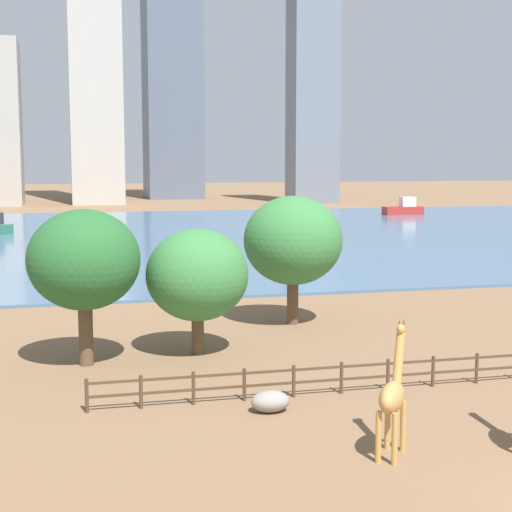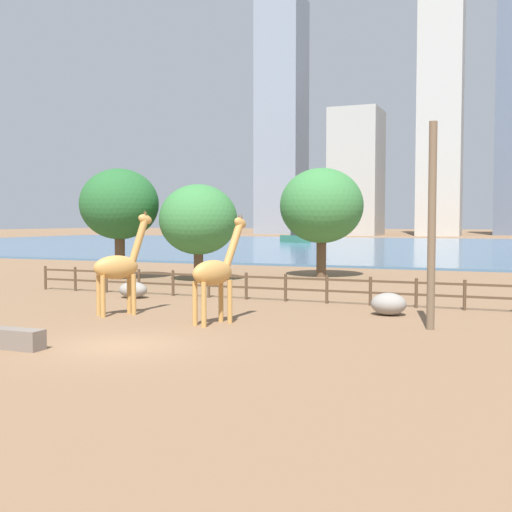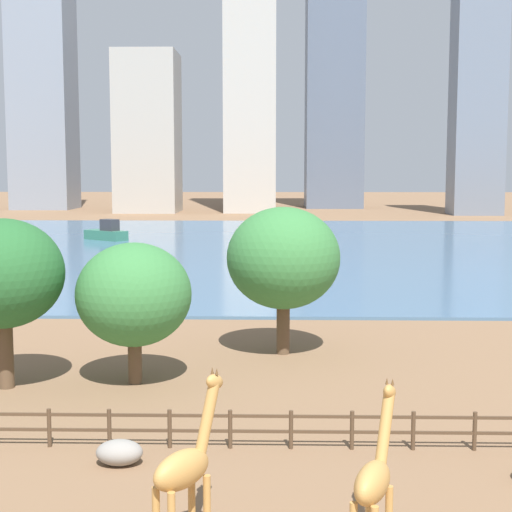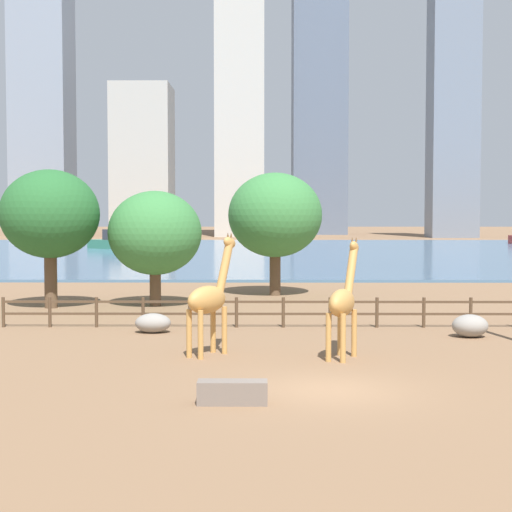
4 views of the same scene
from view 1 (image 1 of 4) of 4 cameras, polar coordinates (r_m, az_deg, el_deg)
name	(u,v)px [view 1 (image 1 of 4)]	position (r m, az deg, el deg)	size (l,w,h in m)	color
ground_plane	(176,234)	(98.41, -5.81, 1.60)	(400.00, 400.00, 0.00)	brown
harbor_water	(180,236)	(95.44, -5.56, 1.49)	(180.00, 86.00, 0.20)	#476B8C
giraffe_tall	(393,396)	(25.61, 9.91, -9.98)	(1.89, 2.34, 4.23)	#C18C47
boulder_by_pole	(270,401)	(29.82, 1.04, -10.53)	(1.47, 1.07, 0.80)	gray
enclosure_fence	(400,371)	(33.04, 10.41, -8.23)	(26.12, 0.14, 1.30)	#4C3826
tree_left_large	(293,241)	(44.41, 2.71, 1.11)	(5.61, 5.61, 7.34)	brown
tree_center_broad	(84,260)	(36.25, -12.41, -0.32)	(5.10, 5.10, 7.18)	brown
tree_right_tall	(197,275)	(37.69, -4.29, -1.41)	(4.93, 4.93, 6.10)	brown
boat_sailboat	(404,209)	(131.57, 10.71, 3.41)	(6.56, 2.41, 2.88)	#B22D28
skyline_tower_glass	(313,70)	(167.65, 4.16, 13.37)	(9.60, 8.01, 55.40)	slate
skyline_block_right	(171,44)	(189.58, -6.17, 15.07)	(12.72, 15.07, 71.45)	slate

